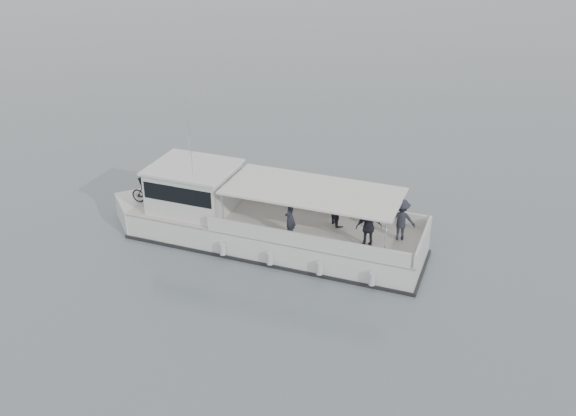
{
  "coord_description": "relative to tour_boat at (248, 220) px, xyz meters",
  "views": [
    {
      "loc": [
        -3.88,
        -24.46,
        12.38
      ],
      "look_at": [
        -3.15,
        -3.29,
        1.6
      ],
      "focal_mm": 40.0,
      "sensor_mm": 36.0,
      "label": 1
    }
  ],
  "objects": [
    {
      "name": "ground",
      "position": [
        4.67,
        2.85,
        -0.88
      ],
      "size": [
        1400.0,
        1400.0,
        0.0
      ],
      "primitive_type": "plane",
      "color": "#545F62",
      "rests_on": "ground"
    },
    {
      "name": "tour_boat",
      "position": [
        0.0,
        0.0,
        0.0
      ],
      "size": [
        12.37,
        7.23,
        5.35
      ],
      "rotation": [
        0.0,
        0.0,
        -0.4
      ],
      "color": "silver",
      "rests_on": "ground"
    }
  ]
}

